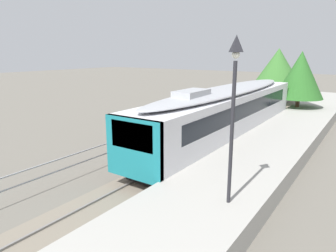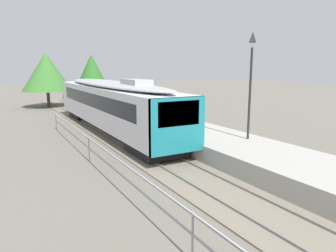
# 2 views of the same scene
# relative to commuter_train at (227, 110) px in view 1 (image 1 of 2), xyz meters

# --- Properties ---
(ground_plane) EXTENTS (160.00, 160.00, 0.00)m
(ground_plane) POSITION_rel_commuter_train_xyz_m (-3.00, -5.28, -2.14)
(ground_plane) COLOR #6B665B
(track_rails) EXTENTS (3.20, 60.00, 0.14)m
(track_rails) POSITION_rel_commuter_train_xyz_m (0.00, -5.28, -2.11)
(track_rails) COLOR slate
(track_rails) RESTS_ON ground
(commuter_train) EXTENTS (2.82, 18.70, 3.74)m
(commuter_train) POSITION_rel_commuter_train_xyz_m (0.00, 0.00, 0.00)
(commuter_train) COLOR silver
(commuter_train) RESTS_ON track_rails
(station_platform) EXTENTS (3.90, 60.00, 0.90)m
(station_platform) POSITION_rel_commuter_train_xyz_m (3.25, -5.28, -1.69)
(station_platform) COLOR #A8A59E
(station_platform) RESTS_ON ground
(platform_lamp_mid_platform) EXTENTS (0.34, 0.34, 5.35)m
(platform_lamp_mid_platform) POSITION_rel_commuter_train_xyz_m (4.18, -9.23, 2.48)
(platform_lamp_mid_platform) COLOR #232328
(platform_lamp_mid_platform) RESTS_ON station_platform
(tree_behind_carpark) EXTENTS (4.18, 4.18, 5.88)m
(tree_behind_carpark) POSITION_rel_commuter_train_xyz_m (1.93, 11.36, 1.65)
(tree_behind_carpark) COLOR brown
(tree_behind_carpark) RESTS_ON ground
(tree_behind_station_far) EXTENTS (5.58, 5.58, 6.22)m
(tree_behind_station_far) POSITION_rel_commuter_train_xyz_m (-1.66, 17.28, 1.90)
(tree_behind_station_far) COLOR brown
(tree_behind_station_far) RESTS_ON ground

